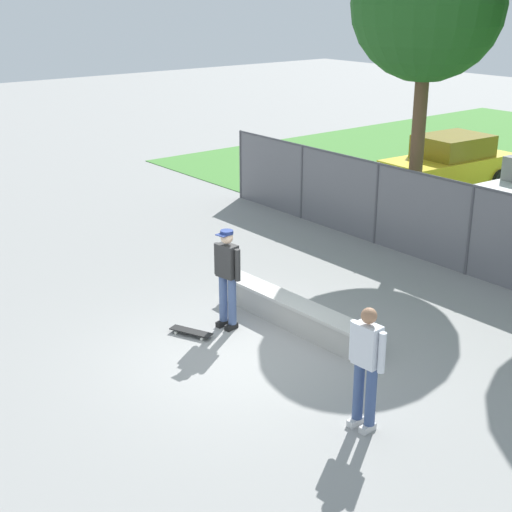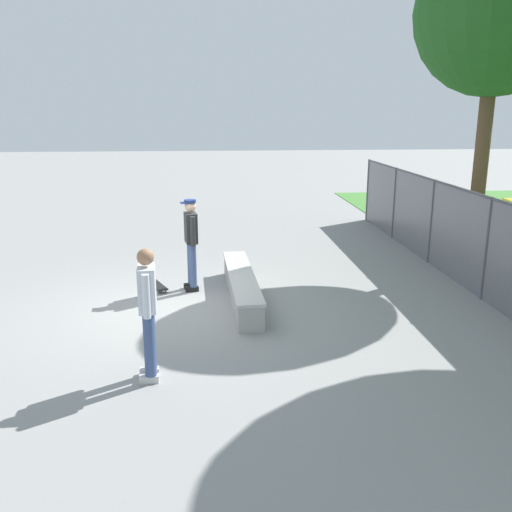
{
  "view_description": "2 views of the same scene",
  "coord_description": "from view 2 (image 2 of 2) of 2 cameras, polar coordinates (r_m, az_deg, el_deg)",
  "views": [
    {
      "loc": [
        8.74,
        -6.67,
        5.77
      ],
      "look_at": [
        -0.92,
        1.04,
        1.29
      ],
      "focal_mm": 51.76,
      "sensor_mm": 36.0,
      "label": 1
    },
    {
      "loc": [
        9.65,
        0.86,
        3.54
      ],
      "look_at": [
        -0.56,
        1.75,
        0.81
      ],
      "focal_mm": 38.74,
      "sensor_mm": 36.0,
      "label": 2
    }
  ],
  "objects": [
    {
      "name": "chainlink_fence",
      "position": [
        11.24,
        22.76,
        1.03
      ],
      "size": [
        15.94,
        0.07,
        1.98
      ],
      "color": "#4C4C51",
      "rests_on": "ground"
    },
    {
      "name": "bystander",
      "position": [
        7.41,
        -11.1,
        -5.35
      ],
      "size": [
        0.6,
        0.29,
        1.82
      ],
      "color": "beige",
      "rests_on": "ground"
    },
    {
      "name": "concrete_ledge",
      "position": [
        10.61,
        -1.5,
        -3.14
      ],
      "size": [
        3.5,
        0.6,
        0.5
      ],
      "color": "#A8A59E",
      "rests_on": "ground"
    },
    {
      "name": "skateboarder",
      "position": [
        11.01,
        -6.71,
        1.64
      ],
      "size": [
        0.59,
        0.35,
        1.84
      ],
      "color": "black",
      "rests_on": "ground"
    },
    {
      "name": "skateboard",
      "position": [
        11.43,
        -10.16,
        -2.99
      ],
      "size": [
        0.81,
        0.5,
        0.09
      ],
      "color": "black",
      "rests_on": "ground"
    },
    {
      "name": "tree_near_left",
      "position": [
        13.48,
        23.56,
        21.85
      ],
      "size": [
        3.39,
        3.39,
        7.17
      ],
      "color": "brown",
      "rests_on": "ground"
    },
    {
      "name": "ground_plane",
      "position": [
        10.31,
        -9.5,
        -5.38
      ],
      "size": [
        80.0,
        80.0,
        0.0
      ],
      "primitive_type": "plane",
      "color": "gray"
    }
  ]
}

